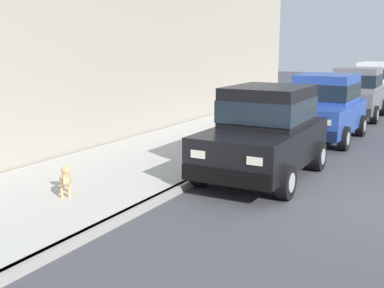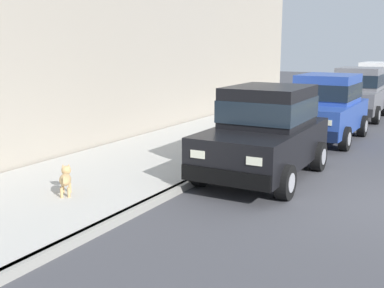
% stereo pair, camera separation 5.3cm
% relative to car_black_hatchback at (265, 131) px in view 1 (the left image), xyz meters
% --- Properties ---
extents(ground_plane, '(80.00, 80.00, 0.00)m').
position_rel_car_black_hatchback_xyz_m(ground_plane, '(2.21, -0.58, -0.98)').
color(ground_plane, '#424247').
extents(curb, '(0.16, 64.00, 0.14)m').
position_rel_car_black_hatchback_xyz_m(curb, '(-0.99, -0.58, -0.91)').
color(curb, gray).
rests_on(curb, ground).
extents(sidewalk, '(3.60, 64.00, 0.14)m').
position_rel_car_black_hatchback_xyz_m(sidewalk, '(-2.79, -0.58, -0.91)').
color(sidewalk, '#B7B5AD').
rests_on(sidewalk, ground).
extents(car_black_hatchback, '(1.99, 3.82, 1.88)m').
position_rel_car_black_hatchback_xyz_m(car_black_hatchback, '(0.00, 0.00, 0.00)').
color(car_black_hatchback, black).
rests_on(car_black_hatchback, ground).
extents(car_blue_hatchback, '(1.98, 3.81, 1.88)m').
position_rel_car_black_hatchback_xyz_m(car_blue_hatchback, '(0.06, 4.65, 0.00)').
color(car_blue_hatchback, '#28479E').
rests_on(car_blue_hatchback, ground).
extents(car_grey_hatchback, '(2.00, 3.83, 1.88)m').
position_rel_car_black_hatchback_xyz_m(car_grey_hatchback, '(0.03, 9.54, 0.00)').
color(car_grey_hatchback, slate).
rests_on(car_grey_hatchback, ground).
extents(car_white_sedan, '(2.13, 4.65, 1.92)m').
position_rel_car_black_hatchback_xyz_m(car_white_sedan, '(-0.01, 14.74, 0.01)').
color(car_white_sedan, white).
rests_on(car_white_sedan, ground).
extents(dog_tan, '(0.53, 0.61, 0.49)m').
position_rel_car_black_hatchback_xyz_m(dog_tan, '(-2.43, -3.26, -0.55)').
color(dog_tan, tan).
rests_on(dog_tan, sidewalk).
extents(building_facade, '(0.50, 20.00, 4.86)m').
position_rel_car_black_hatchback_xyz_m(building_facade, '(-4.89, 4.05, 1.46)').
color(building_facade, '#9E9384').
rests_on(building_facade, ground).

